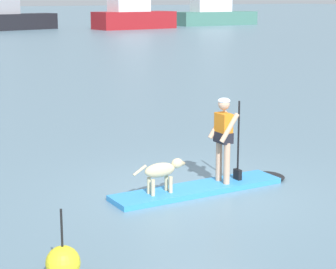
{
  "coord_description": "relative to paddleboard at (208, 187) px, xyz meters",
  "views": [
    {
      "loc": [
        -6.58,
        -9.05,
        3.56
      ],
      "look_at": [
        0.0,
        1.0,
        0.9
      ],
      "focal_mm": 67.36,
      "sensor_mm": 36.0,
      "label": 1
    }
  ],
  "objects": [
    {
      "name": "ground_plane",
      "position": [
        -0.23,
        0.01,
        -0.05
      ],
      "size": [
        400.0,
        400.0,
        0.0
      ],
      "primitive_type": "plane",
      "color": "slate"
    },
    {
      "name": "moored_boat_far_starboard",
      "position": [
        40.87,
        53.39,
        1.41
      ],
      "size": [
        10.62,
        3.55,
        8.77
      ],
      "color": "#3F7266",
      "rests_on": "ground_plane"
    },
    {
      "name": "marker_buoy",
      "position": [
        -3.83,
        -2.05,
        0.18
      ],
      "size": [
        0.45,
        0.45,
        0.95
      ],
      "color": "yellow",
      "rests_on": "ground_plane"
    },
    {
      "name": "moored_boat_center",
      "position": [
        28.09,
        51.25,
        1.51
      ],
      "size": [
        9.0,
        3.58,
        10.06
      ],
      "color": "maroon",
      "rests_on": "ground_plane"
    },
    {
      "name": "dog",
      "position": [
        -0.98,
        0.06,
        0.45
      ],
      "size": [
        1.07,
        0.25,
        0.59
      ],
      "color": "#CCB78C",
      "rests_on": "paddleboard"
    },
    {
      "name": "paddleboard",
      "position": [
        0.0,
        0.0,
        0.0
      ],
      "size": [
        3.69,
        0.91,
        0.1
      ],
      "color": "#338CD8",
      "rests_on": "ground_plane"
    },
    {
      "name": "person_paddler",
      "position": [
        0.35,
        -0.02,
        0.98
      ],
      "size": [
        0.62,
        0.49,
        1.61
      ],
      "color": "tan",
      "rests_on": "paddleboard"
    }
  ]
}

